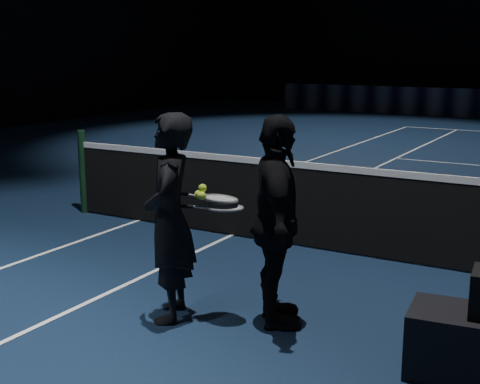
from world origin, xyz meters
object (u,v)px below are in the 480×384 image
(racket_lower, at_px, (225,208))
(tennis_balls, at_px, (201,193))
(player_b, at_px, (276,222))
(racket_upper, at_px, (220,199))
(player_a, at_px, (170,218))

(racket_lower, relative_size, tennis_balls, 5.67)
(player_b, xyz_separation_m, racket_upper, (-0.43, -0.12, 0.16))
(player_b, distance_m, racket_lower, 0.41)
(player_a, distance_m, racket_upper, 0.43)
(player_a, distance_m, player_b, 0.85)
(racket_upper, height_order, tennis_balls, tennis_balls)
(racket_lower, bearing_deg, tennis_balls, 178.53)
(player_b, distance_m, racket_upper, 0.48)
(player_a, xyz_separation_m, tennis_balls, (0.24, 0.10, 0.21))
(tennis_balls, bearing_deg, racket_lower, 19.42)
(racket_upper, bearing_deg, tennis_balls, -170.43)
(racket_lower, distance_m, tennis_balls, 0.22)
(player_b, bearing_deg, racket_upper, 74.16)
(player_a, bearing_deg, racket_upper, 90.32)
(racket_lower, xyz_separation_m, tennis_balls, (-0.18, -0.06, 0.11))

